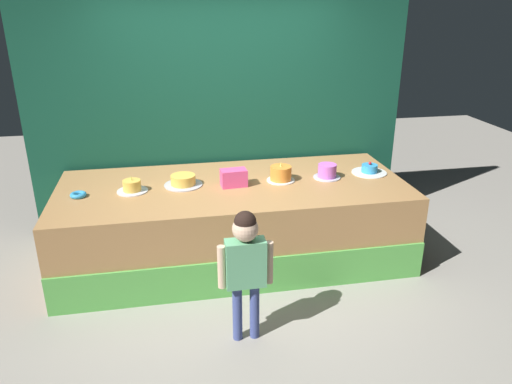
% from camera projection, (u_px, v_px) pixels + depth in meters
% --- Properties ---
extents(ground_plane, '(12.00, 12.00, 0.00)m').
position_uv_depth(ground_plane, '(246.00, 294.00, 4.25)').
color(ground_plane, gray).
extents(stage_platform, '(3.28, 1.41, 0.77)m').
position_uv_depth(stage_platform, '(234.00, 221.00, 4.74)').
color(stage_platform, '#B27F4C').
rests_on(stage_platform, ground_plane).
extents(curtain_backdrop, '(3.96, 0.08, 2.87)m').
position_uv_depth(curtain_backdrop, '(221.00, 99.00, 5.08)').
color(curtain_backdrop, '#144C38').
rests_on(curtain_backdrop, ground_plane).
extents(child_figure, '(0.41, 0.19, 1.05)m').
position_uv_depth(child_figure, '(246.00, 259.00, 3.46)').
color(child_figure, '#3F4C8C').
rests_on(child_figure, ground_plane).
extents(pink_box, '(0.25, 0.16, 0.16)m').
position_uv_depth(pink_box, '(234.00, 178.00, 4.53)').
color(pink_box, '#F65094').
rests_on(pink_box, stage_platform).
extents(donut, '(0.14, 0.14, 0.04)m').
position_uv_depth(donut, '(78.00, 195.00, 4.30)').
color(donut, '#3399D8').
rests_on(donut, stage_platform).
extents(cake_far_left, '(0.28, 0.28, 0.15)m').
position_uv_depth(cake_far_left, '(132.00, 187.00, 4.41)').
color(cake_far_left, silver).
rests_on(cake_far_left, stage_platform).
extents(cake_left, '(0.36, 0.36, 0.10)m').
position_uv_depth(cake_left, '(183.00, 181.00, 4.56)').
color(cake_left, silver).
rests_on(cake_left, stage_platform).
extents(cake_center, '(0.27, 0.27, 0.20)m').
position_uv_depth(cake_center, '(281.00, 174.00, 4.66)').
color(cake_center, white).
rests_on(cake_center, stage_platform).
extents(cake_right, '(0.27, 0.27, 0.14)m').
position_uv_depth(cake_right, '(327.00, 172.00, 4.74)').
color(cake_right, silver).
rests_on(cake_right, stage_platform).
extents(cake_far_right, '(0.35, 0.35, 0.12)m').
position_uv_depth(cake_far_right, '(369.00, 170.00, 4.88)').
color(cake_far_right, white).
rests_on(cake_far_right, stage_platform).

